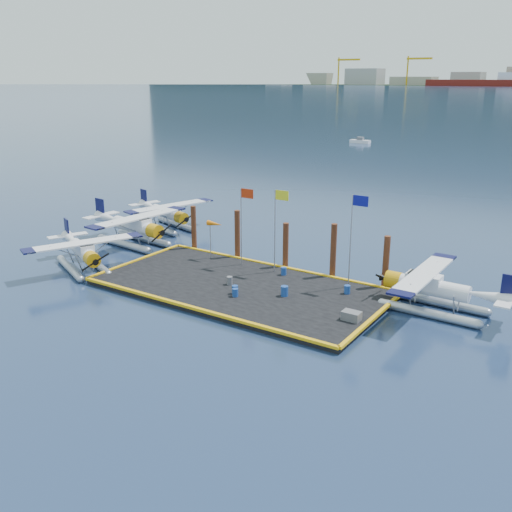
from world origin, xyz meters
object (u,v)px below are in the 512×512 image
at_px(drum_3, 235,293).
at_px(piling_1, 237,236).
at_px(drum_0, 230,281).
at_px(flagpole_blue, 354,228).
at_px(crate, 351,316).
at_px(seaplane_c, 168,215).
at_px(drum_1, 235,290).
at_px(flagpole_red, 243,215).
at_px(piling_4, 386,264).
at_px(windsock, 215,225).
at_px(drum_2, 284,291).
at_px(piling_3, 333,253).
at_px(piling_0, 194,229).
at_px(flagpole_yellow, 277,218).
at_px(seaplane_d, 429,289).
at_px(drum_4, 347,289).
at_px(drum_5, 284,271).
at_px(piling_2, 286,247).
at_px(seaplane_b, 136,228).
at_px(seaplane_a, 83,254).

distance_m(drum_3, piling_1, 8.98).
relative_size(drum_0, flagpole_blue, 0.09).
bearing_deg(crate, seaplane_c, 155.56).
distance_m(drum_1, flagpole_red, 7.14).
distance_m(drum_1, flagpole_blue, 8.99).
relative_size(flagpole_blue, piling_4, 1.62).
bearing_deg(piling_1, windsock, -122.66).
relative_size(drum_2, piling_3, 0.16).
bearing_deg(seaplane_c, piling_0, 73.54).
distance_m(flagpole_yellow, piling_1, 5.52).
bearing_deg(flagpole_blue, seaplane_c, 164.69).
distance_m(seaplane_c, seaplane_d, 28.14).
bearing_deg(piling_3, flagpole_red, -166.75).
xyz_separation_m(drum_4, crate, (2.05, -3.86, -0.02)).
bearing_deg(windsock, drum_0, -43.23).
xyz_separation_m(seaplane_c, seaplane_d, (27.45, -6.19, 0.02)).
xyz_separation_m(drum_4, drum_5, (-5.50, 0.92, -0.01)).
height_order(drum_0, drum_2, drum_2).
distance_m(piling_0, piling_4, 17.00).
distance_m(seaplane_d, flagpole_red, 14.69).
bearing_deg(flagpole_red, windsock, 180.00).
bearing_deg(drum_3, piling_4, 44.26).
xyz_separation_m(drum_1, drum_3, (0.31, -0.40, -0.01)).
bearing_deg(flagpole_blue, piling_2, 165.52).
bearing_deg(windsock, drum_5, -2.15).
bearing_deg(flagpole_yellow, drum_3, -87.27).
height_order(piling_2, piling_3, piling_3).
bearing_deg(seaplane_b, windsock, 93.81).
bearing_deg(drum_4, piling_1, 165.81).
bearing_deg(piling_1, seaplane_b, -172.76).
xyz_separation_m(seaplane_b, piling_2, (14.55, 1.28, 0.35)).
bearing_deg(drum_4, piling_3, 131.49).
distance_m(crate, flagpole_blue, 6.83).
xyz_separation_m(drum_1, crate, (8.33, 0.31, -0.01)).
height_order(seaplane_a, drum_0, seaplane_a).
distance_m(flagpole_yellow, windsock, 5.87).
xyz_separation_m(drum_1, windsock, (-5.69, 5.34, 2.54)).
height_order(seaplane_b, drum_5, seaplane_b).
bearing_deg(drum_1, drum_4, 33.57).
distance_m(flagpole_red, flagpole_blue, 8.99).
bearing_deg(drum_3, flagpole_red, 119.69).
bearing_deg(seaplane_a, seaplane_d, 129.92).
bearing_deg(seaplane_d, drum_2, 114.20).
bearing_deg(seaplane_a, seaplane_b, -142.95).
height_order(drum_2, drum_3, drum_2).
bearing_deg(crate, seaplane_a, -175.02).
bearing_deg(piling_0, drum_4, -10.16).
bearing_deg(windsock, seaplane_a, -137.10).
xyz_separation_m(seaplane_c, piling_0, (6.85, -4.43, 0.57)).
relative_size(seaplane_b, piling_3, 2.34).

